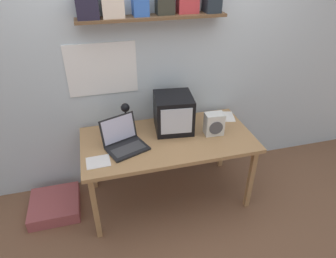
% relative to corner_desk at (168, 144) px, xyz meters
% --- Properties ---
extents(ground_plane, '(12.00, 12.00, 0.00)m').
position_rel_corner_desk_xyz_m(ground_plane, '(0.00, 0.00, -0.65)').
color(ground_plane, brown).
extents(back_wall, '(5.60, 0.24, 2.60)m').
position_rel_corner_desk_xyz_m(back_wall, '(-0.00, 0.46, 0.66)').
color(back_wall, silver).
rests_on(back_wall, ground_plane).
extents(corner_desk, '(1.56, 0.78, 0.71)m').
position_rel_corner_desk_xyz_m(corner_desk, '(0.00, 0.00, 0.00)').
color(corner_desk, '#AD7E50').
rests_on(corner_desk, ground_plane).
extents(crt_monitor, '(0.38, 0.39, 0.34)m').
position_rel_corner_desk_xyz_m(crt_monitor, '(0.09, 0.15, 0.23)').
color(crt_monitor, black).
rests_on(crt_monitor, corner_desk).
extents(laptop, '(0.41, 0.39, 0.25)m').
position_rel_corner_desk_xyz_m(laptop, '(-0.40, -0.02, 0.12)').
color(laptop, black).
rests_on(laptop, corner_desk).
extents(desk_lamp, '(0.12, 0.15, 0.29)m').
position_rel_corner_desk_xyz_m(desk_lamp, '(-0.34, 0.24, 0.23)').
color(desk_lamp, black).
rests_on(desk_lamp, corner_desk).
extents(juice_glass, '(0.07, 0.07, 0.12)m').
position_rel_corner_desk_xyz_m(juice_glass, '(-0.55, 0.21, 0.11)').
color(juice_glass, white).
rests_on(juice_glass, corner_desk).
extents(space_heater, '(0.18, 0.13, 0.21)m').
position_rel_corner_desk_xyz_m(space_heater, '(0.43, -0.03, 0.16)').
color(space_heater, silver).
rests_on(space_heater, corner_desk).
extents(loose_paper_near_laptop, '(0.28, 0.26, 0.00)m').
position_rel_corner_desk_xyz_m(loose_paper_near_laptop, '(0.64, 0.24, 0.06)').
color(loose_paper_near_laptop, white).
rests_on(loose_paper_near_laptop, corner_desk).
extents(printed_handout, '(0.20, 0.17, 0.00)m').
position_rel_corner_desk_xyz_m(printed_handout, '(-0.64, -0.19, 0.06)').
color(printed_handout, white).
rests_on(printed_handout, corner_desk).
extents(floor_cushion, '(0.46, 0.46, 0.12)m').
position_rel_corner_desk_xyz_m(floor_cushion, '(-1.11, 0.09, -0.59)').
color(floor_cushion, '#A24B4D').
rests_on(floor_cushion, ground_plane).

